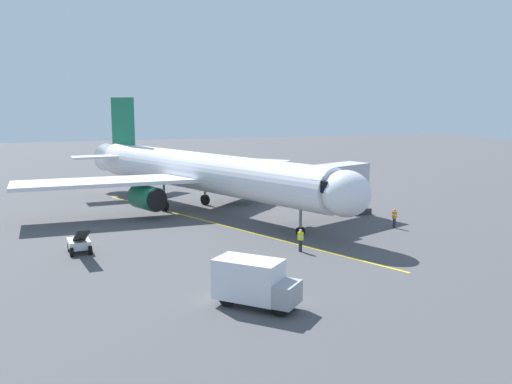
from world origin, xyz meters
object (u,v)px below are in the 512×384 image
Objects in this scene: jet_bridge at (321,181)px; ground_crew_marshaller at (301,240)px; ground_crew_wing_walker at (394,218)px; belt_loader_rear_apron at (276,176)px; belt_loader_near_nose at (79,243)px; box_truck_portside at (255,282)px; baggage_cart_starboard_side at (323,185)px; airplane at (200,172)px.

ground_crew_marshaller is (6.00, 9.15, -2.88)m from jet_bridge.
ground_crew_wing_walker is 30.78m from belt_loader_rear_apron.
ground_crew_marshaller is at bearing 162.04° from belt_loader_near_nose.
ground_crew_wing_walker is 0.37× the size of box_truck_portside.
ground_crew_marshaller is at bearing 60.92° from baggage_cart_starboard_side.
belt_loader_rear_apron reaches higher than ground_crew_wing_walker.
jet_bridge reaches higher than belt_loader_near_nose.
baggage_cart_starboard_side is at bearing -120.90° from box_truck_portside.
belt_loader_near_nose is 36.38m from baggage_cart_starboard_side.
belt_loader_rear_apron is (-15.05, -17.93, -3.29)m from airplane.
box_truck_portside is 1.58× the size of baggage_cart_starboard_side.
belt_loader_near_nose is at bearing 34.75° from baggage_cart_starboard_side.
belt_loader_near_nose is (26.53, -0.49, -0.17)m from ground_crew_wing_walker.
jet_bridge is 22.92m from box_truck_portside.
box_truck_portside is (6.88, 9.66, 0.50)m from ground_crew_marshaller.
baggage_cart_starboard_side is at bearing -116.63° from jet_bridge.
jet_bridge is 22.15m from belt_loader_near_nose.
ground_crew_wing_walker is (-10.98, -4.55, 0.00)m from ground_crew_marshaller.
belt_loader_rear_apron is at bearing -112.39° from box_truck_portside.
belt_loader_rear_apron is (-5.66, -26.17, -3.05)m from jet_bridge.
belt_loader_near_nose reaches higher than ground_crew_wing_walker.
ground_crew_wing_walker is 0.58× the size of baggage_cart_starboard_side.
box_truck_portside is 48.65m from belt_loader_rear_apron.
baggage_cart_starboard_side is at bearing -98.98° from ground_crew_wing_walker.
box_truck_portside reaches higher than belt_loader_rear_apron.
belt_loader_rear_apron is (-27.21, -30.28, 0.00)m from belt_loader_near_nose.
ground_crew_wing_walker is at bearing 81.02° from baggage_cart_starboard_side.
airplane reaches higher than belt_loader_rear_apron.
airplane is at bearing -134.56° from belt_loader_near_nose.
belt_loader_near_nose is 1.00× the size of box_truck_portside.
jet_bridge is at bearing -42.73° from ground_crew_wing_walker.
box_truck_portside is (17.86, 14.21, 0.50)m from ground_crew_wing_walker.
belt_loader_near_nose is at bearing -1.06° from ground_crew_wing_walker.
belt_loader_rear_apron is at bearing -131.95° from belt_loader_near_nose.
ground_crew_wing_walker is (-4.98, 4.60, -2.88)m from jet_bridge.
ground_crew_marshaller is 29.50m from baggage_cart_starboard_side.
belt_loader_near_nose is (21.55, 4.11, -3.05)m from jet_bridge.
ground_crew_marshaller is at bearing 101.05° from airplane.
jet_bridge is 18.86m from baggage_cart_starboard_side.
jet_bridge reaches higher than ground_crew_wing_walker.
jet_bridge is 26.94m from belt_loader_rear_apron.
ground_crew_marshaller is at bearing 56.75° from jet_bridge.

